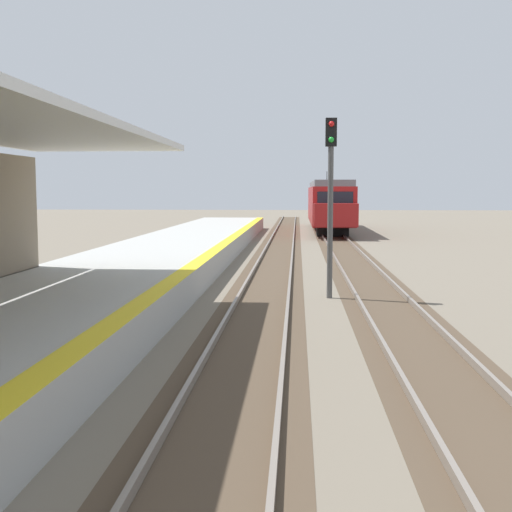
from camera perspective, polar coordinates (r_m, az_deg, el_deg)
station_platform at (r=16.40m, az=-15.58°, el=-3.95°), size 5.00×80.00×0.91m
track_pair_nearest_platform at (r=19.53m, az=0.73°, el=-3.42°), size 2.34×120.00×0.16m
track_pair_middle at (r=19.66m, az=10.70°, el=-3.46°), size 2.34×120.00×0.16m
approaching_train at (r=51.86m, az=6.32°, el=4.56°), size 2.93×19.60×4.76m
rail_signal_post at (r=19.22m, az=6.46°, el=5.81°), size 0.32×0.34×5.20m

